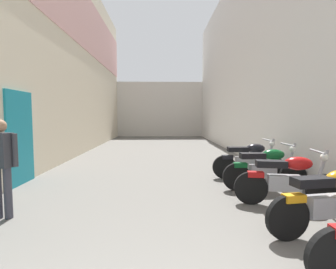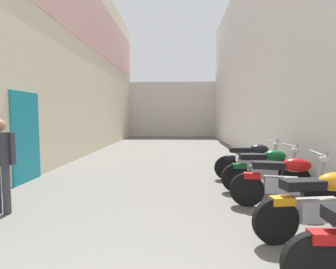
% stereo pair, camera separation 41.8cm
% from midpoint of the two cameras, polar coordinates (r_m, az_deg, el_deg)
% --- Properties ---
extents(ground_plane, '(35.30, 35.30, 0.00)m').
position_cam_midpoint_polar(ground_plane, '(8.29, -3.48, -7.07)').
color(ground_plane, '#66635E').
extents(building_left, '(0.45, 19.30, 8.07)m').
position_cam_midpoint_polar(building_left, '(11.03, -22.36, 16.75)').
color(building_left, beige).
rests_on(building_left, ground).
extents(building_right, '(0.45, 19.30, 7.84)m').
position_cam_midpoint_polar(building_right, '(10.87, 16.21, 16.29)').
color(building_right, silver).
rests_on(building_right, ground).
extents(building_far_end, '(9.54, 2.00, 4.20)m').
position_cam_midpoint_polar(building_far_end, '(20.79, -2.40, 5.56)').
color(building_far_end, beige).
rests_on(building_far_end, ground).
extents(motorcycle_second, '(1.84, 0.58, 1.04)m').
position_cam_midpoint_polar(motorcycle_second, '(4.04, 29.94, -12.53)').
color(motorcycle_second, black).
rests_on(motorcycle_second, ground).
extents(motorcycle_third, '(1.84, 0.58, 1.04)m').
position_cam_midpoint_polar(motorcycle_third, '(5.03, 22.95, -9.05)').
color(motorcycle_third, black).
rests_on(motorcycle_third, ground).
extents(motorcycle_fourth, '(1.85, 0.58, 1.04)m').
position_cam_midpoint_polar(motorcycle_fourth, '(5.91, 18.98, -6.98)').
color(motorcycle_fourth, black).
rests_on(motorcycle_fourth, ground).
extents(motorcycle_fifth, '(1.85, 0.58, 1.04)m').
position_cam_midpoint_polar(motorcycle_fifth, '(6.89, 15.90, -5.33)').
color(motorcycle_fifth, black).
rests_on(motorcycle_fifth, ground).
extents(pedestrian_mid_alley, '(0.52, 0.30, 1.57)m').
position_cam_midpoint_polar(pedestrian_mid_alley, '(4.90, -35.24, -4.88)').
color(pedestrian_mid_alley, '#383842').
rests_on(pedestrian_mid_alley, ground).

